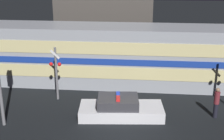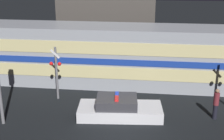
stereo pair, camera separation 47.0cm
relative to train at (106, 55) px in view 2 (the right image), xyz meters
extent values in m
cube|color=#999EA5|center=(0.00, 0.01, 0.00)|extent=(18.79, 3.04, 4.05)
cube|color=#193899|center=(0.00, -1.53, 0.00)|extent=(18.42, 0.03, 0.41)
cube|color=beige|center=(0.00, -1.53, -0.73)|extent=(17.85, 0.02, 0.81)
cube|color=beige|center=(0.00, -1.53, 0.89)|extent=(17.85, 0.02, 0.81)
cube|color=silver|center=(1.50, -4.92, -1.72)|extent=(4.69, 2.25, 0.61)
cube|color=#333338|center=(1.32, -4.93, -1.16)|extent=(2.32, 1.82, 0.52)
cube|color=red|center=(1.34, -5.21, -0.84)|extent=(0.25, 0.57, 0.12)
cube|color=blue|center=(1.29, -4.66, -0.84)|extent=(0.25, 0.57, 0.12)
cylinder|color=black|center=(6.60, -4.57, -1.61)|extent=(0.25, 0.25, 0.82)
cylinder|color=maroon|center=(6.60, -4.57, -0.86)|extent=(0.29, 0.29, 0.69)
sphere|color=#8C664C|center=(6.60, -4.57, -0.40)|extent=(0.22, 0.22, 0.22)
cylinder|color=slate|center=(-2.57, -3.00, -0.38)|extent=(0.14, 0.14, 3.30)
sphere|color=red|center=(-2.83, -3.14, 0.28)|extent=(0.23, 0.23, 0.23)
sphere|color=red|center=(-2.32, -3.14, 0.28)|extent=(0.23, 0.23, 0.23)
cube|color=white|center=(-2.57, -3.09, 0.88)|extent=(0.58, 0.03, 0.58)
cube|color=#47423D|center=(-0.65, 6.75, 2.94)|extent=(7.90, 5.45, 9.94)
camera|label=1|loc=(2.48, -20.31, 5.97)|focal=50.00mm
camera|label=2|loc=(2.95, -20.25, 5.97)|focal=50.00mm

